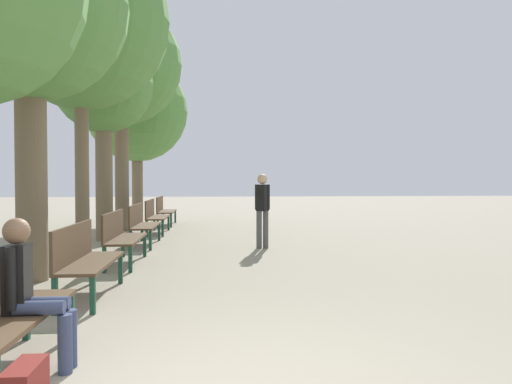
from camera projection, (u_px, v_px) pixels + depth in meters
The scene contains 12 objects.
bench_row_1 at pixel (83, 255), 6.55m from camera, with size 0.51×1.79×0.96m.
bench_row_2 at pixel (120, 234), 9.10m from camera, with size 0.51×1.79×0.96m.
bench_row_3 at pixel (141, 222), 11.66m from camera, with size 0.51×1.79×0.96m.
bench_row_4 at pixel (154, 214), 14.22m from camera, with size 0.51×1.79×0.96m.
bench_row_5 at pixel (164, 209), 16.78m from camera, with size 0.51×1.79×0.96m.
tree_row_1 at pixel (29, 7), 7.54m from camera, with size 2.96×2.96×5.71m.
tree_row_2 at pixel (80, 22), 10.42m from camera, with size 3.69×3.69×6.72m.
tree_row_3 at pixel (103, 87), 12.54m from camera, with size 2.49×2.49×5.21m.
tree_row_4 at pixel (121, 66), 14.93m from camera, with size 3.60×3.60×6.79m.
tree_row_5 at pixel (137, 112), 17.94m from camera, with size 3.61×3.61×5.79m.
person_seated at pixel (31, 289), 4.03m from camera, with size 0.55×0.31×1.25m.
pedestrian_near at pixel (262, 206), 11.18m from camera, with size 0.34×0.29×1.67m.
Camera 1 is at (0.00, -3.35, 1.57)m, focal length 35.00 mm.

